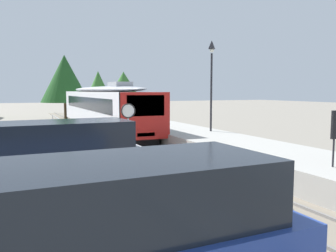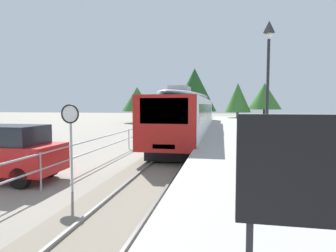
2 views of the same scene
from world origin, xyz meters
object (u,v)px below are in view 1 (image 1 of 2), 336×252
object	(u,v)px
brick_utility_cabinet	(250,233)
parked_suv_red	(41,148)
parked_van_white	(57,167)
platform_lamp_mid_platform	(212,68)
commuter_train	(103,106)
speed_limit_sign	(128,120)

from	to	relation	value
brick_utility_cabinet	parked_suv_red	distance (m)	9.76
brick_utility_cabinet	parked_van_white	size ratio (longest dim) A/B	0.24
brick_utility_cabinet	parked_van_white	distance (m)	5.29
platform_lamp_mid_platform	brick_utility_cabinet	distance (m)	15.01
platform_lamp_mid_platform	commuter_train	bearing A→B (deg)	115.80
commuter_train	speed_limit_sign	size ratio (longest dim) A/B	6.85
parked_suv_red	platform_lamp_mid_platform	bearing A→B (deg)	19.58
platform_lamp_mid_platform	parked_van_white	size ratio (longest dim) A/B	1.08
parked_van_white	platform_lamp_mid_platform	bearing A→B (deg)	40.80
platform_lamp_mid_platform	speed_limit_sign	xyz separation A→B (m)	(-6.55, -4.37, -2.50)
commuter_train	parked_suv_red	distance (m)	13.71
commuter_train	speed_limit_sign	distance (m)	13.54
speed_limit_sign	parked_van_white	world-z (taller)	speed_limit_sign
platform_lamp_mid_platform	parked_van_white	world-z (taller)	platform_lamp_mid_platform
brick_utility_cabinet	parked_suv_red	bearing A→B (deg)	108.54
speed_limit_sign	brick_utility_cabinet	size ratio (longest dim) A/B	2.32
platform_lamp_mid_platform	brick_utility_cabinet	xyz separation A→B (m)	(-6.79, -12.76, -4.05)
commuter_train	speed_limit_sign	xyz separation A→B (m)	(-2.21, -13.35, -0.02)
platform_lamp_mid_platform	speed_limit_sign	size ratio (longest dim) A/B	1.91
platform_lamp_mid_platform	parked_van_white	distance (m)	13.45
brick_utility_cabinet	commuter_train	bearing A→B (deg)	83.58
platform_lamp_mid_platform	parked_suv_red	bearing A→B (deg)	-160.42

